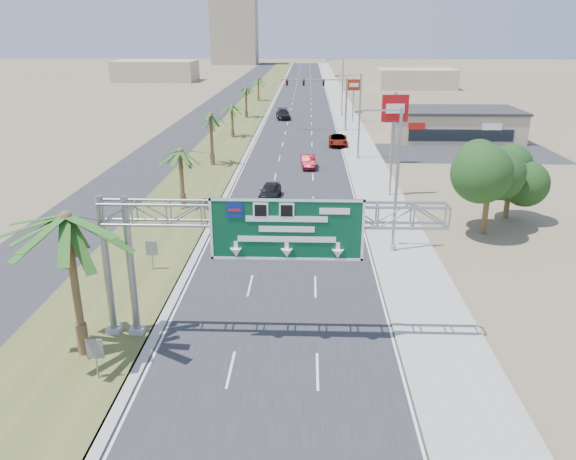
% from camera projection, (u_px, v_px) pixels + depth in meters
% --- Properties ---
extents(road, '(12.00, 300.00, 0.02)m').
position_uv_depth(road, '(302.00, 101.00, 122.71)').
color(road, '#28282B').
rests_on(road, ground).
extents(sidewalk_right, '(4.00, 300.00, 0.10)m').
position_uv_depth(sidewalk_right, '(341.00, 101.00, 122.41)').
color(sidewalk_right, '#9E9B93').
rests_on(sidewalk_right, ground).
extents(median_grass, '(7.00, 300.00, 0.12)m').
position_uv_depth(median_grass, '(256.00, 101.00, 123.03)').
color(median_grass, '#465324').
rests_on(median_grass, ground).
extents(opposing_road, '(8.00, 300.00, 0.02)m').
position_uv_depth(opposing_road, '(225.00, 101.00, 123.28)').
color(opposing_road, '#28282B').
rests_on(opposing_road, ground).
extents(sign_gantry, '(16.75, 1.24, 7.50)m').
position_uv_depth(sign_gantry, '(254.00, 225.00, 26.54)').
color(sign_gantry, gray).
rests_on(sign_gantry, ground).
extents(palm_near, '(5.70, 5.70, 8.35)m').
position_uv_depth(palm_near, '(66.00, 219.00, 24.71)').
color(palm_near, brown).
rests_on(palm_near, ground).
extents(palm_row_b, '(3.99, 3.99, 5.95)m').
position_uv_depth(palm_row_b, '(180.00, 152.00, 47.99)').
color(palm_row_b, brown).
rests_on(palm_row_b, ground).
extents(palm_row_c, '(3.99, 3.99, 6.75)m').
position_uv_depth(palm_row_c, '(211.00, 116.00, 62.78)').
color(palm_row_c, brown).
rests_on(palm_row_c, ground).
extents(palm_row_d, '(3.99, 3.99, 5.45)m').
position_uv_depth(palm_row_d, '(232.00, 107.00, 80.14)').
color(palm_row_d, brown).
rests_on(palm_row_d, ground).
extents(palm_row_e, '(3.99, 3.99, 6.15)m').
position_uv_depth(palm_row_e, '(246.00, 89.00, 97.80)').
color(palm_row_e, brown).
rests_on(palm_row_e, ground).
extents(palm_row_f, '(3.99, 3.99, 5.75)m').
position_uv_depth(palm_row_f, '(258.00, 79.00, 121.45)').
color(palm_row_f, brown).
rests_on(palm_row_f, ground).
extents(streetlight_near, '(3.27, 0.44, 10.00)m').
position_uv_depth(streetlight_near, '(394.00, 187.00, 38.08)').
color(streetlight_near, gray).
rests_on(streetlight_near, ground).
extents(streetlight_mid, '(3.27, 0.44, 10.00)m').
position_uv_depth(streetlight_mid, '(358.00, 120.00, 66.31)').
color(streetlight_mid, gray).
rests_on(streetlight_mid, ground).
extents(streetlight_far, '(3.27, 0.44, 10.00)m').
position_uv_depth(streetlight_far, '(341.00, 90.00, 100.19)').
color(streetlight_far, gray).
rests_on(streetlight_far, ground).
extents(signal_mast, '(10.28, 0.71, 8.00)m').
position_uv_depth(signal_mast, '(333.00, 99.00, 85.13)').
color(signal_mast, gray).
rests_on(signal_mast, ground).
extents(store_building, '(18.00, 10.00, 4.00)m').
position_uv_depth(store_building, '(452.00, 125.00, 79.90)').
color(store_building, tan).
rests_on(store_building, ground).
extents(oak_near, '(4.50, 4.50, 6.80)m').
position_uv_depth(oak_near, '(490.00, 176.00, 41.64)').
color(oak_near, brown).
rests_on(oak_near, ground).
extents(oak_far, '(3.50, 3.50, 5.60)m').
position_uv_depth(oak_far, '(511.00, 173.00, 45.55)').
color(oak_far, brown).
rests_on(oak_far, ground).
extents(median_signback_a, '(0.75, 0.08, 2.08)m').
position_uv_depth(median_signback_a, '(95.00, 352.00, 24.62)').
color(median_signback_a, gray).
rests_on(median_signback_a, ground).
extents(median_signback_b, '(0.75, 0.08, 2.08)m').
position_uv_depth(median_signback_b, '(152.00, 250.00, 35.94)').
color(median_signback_b, gray).
rests_on(median_signback_b, ground).
extents(tower_distant, '(20.00, 16.00, 35.00)m').
position_uv_depth(tower_distant, '(234.00, 23.00, 249.64)').
color(tower_distant, tan).
rests_on(tower_distant, ground).
extents(building_distant_left, '(24.00, 14.00, 6.00)m').
position_uv_depth(building_distant_left, '(156.00, 71.00, 170.27)').
color(building_distant_left, tan).
rests_on(building_distant_left, ground).
extents(building_distant_right, '(20.00, 12.00, 5.00)m').
position_uv_depth(building_distant_right, '(416.00, 79.00, 149.10)').
color(building_distant_right, tan).
rests_on(building_distant_right, ground).
extents(car_left_lane, '(2.14, 4.42, 1.46)m').
position_uv_depth(car_left_lane, '(270.00, 191.00, 51.78)').
color(car_left_lane, black).
rests_on(car_left_lane, ground).
extents(car_mid_lane, '(1.82, 4.43, 1.43)m').
position_uv_depth(car_mid_lane, '(308.00, 162.00, 63.47)').
color(car_mid_lane, '#640810').
rests_on(car_mid_lane, ground).
extents(car_right_lane, '(2.59, 5.36, 1.47)m').
position_uv_depth(car_right_lane, '(338.00, 140.00, 75.54)').
color(car_right_lane, gray).
rests_on(car_right_lane, ground).
extents(car_far, '(2.93, 5.92, 1.65)m').
position_uv_depth(car_far, '(283.00, 114.00, 98.23)').
color(car_far, black).
rests_on(car_far, ground).
extents(pole_sign_red_near, '(2.42, 0.57, 9.55)m').
position_uv_depth(pole_sign_red_near, '(395.00, 115.00, 50.39)').
color(pole_sign_red_near, gray).
rests_on(pole_sign_red_near, ground).
extents(pole_sign_blue, '(2.01, 0.44, 8.02)m').
position_uv_depth(pole_sign_blue, '(393.00, 112.00, 63.55)').
color(pole_sign_blue, gray).
rests_on(pole_sign_blue, ground).
extents(pole_sign_red_far, '(2.22, 0.59, 7.22)m').
position_uv_depth(pole_sign_red_far, '(354.00, 88.00, 93.58)').
color(pole_sign_red_far, gray).
rests_on(pole_sign_red_far, ground).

